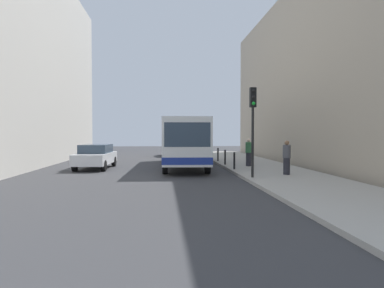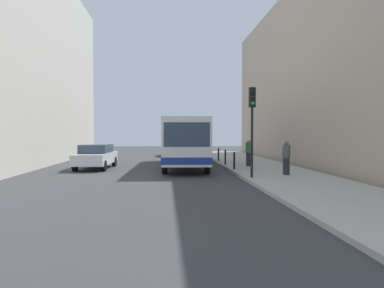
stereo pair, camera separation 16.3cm
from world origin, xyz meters
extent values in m
plane|color=#38383A|center=(0.00, 0.00, 0.00)|extent=(80.00, 80.00, 0.00)
cube|color=#ADA89E|center=(5.40, 0.00, 0.07)|extent=(4.40, 40.00, 0.15)
cube|color=#B2A38C|center=(11.50, 4.00, 6.02)|extent=(7.00, 32.00, 12.04)
cube|color=white|center=(0.84, 4.22, 1.75)|extent=(2.87, 11.08, 2.50)
cube|color=navy|center=(0.84, 4.22, 0.80)|extent=(2.89, 11.10, 0.36)
cube|color=#2D3D4C|center=(0.65, -1.26, 2.10)|extent=(2.26, 0.14, 1.20)
cube|color=#2D3D4C|center=(0.85, 4.72, 2.10)|extent=(2.83, 9.48, 1.00)
cylinder|color=black|center=(1.84, 0.28, 0.50)|extent=(0.31, 1.01, 1.00)
cylinder|color=black|center=(-0.42, 0.36, 0.50)|extent=(0.31, 1.01, 1.00)
cylinder|color=black|center=(2.10, 8.08, 0.50)|extent=(0.31, 1.01, 1.00)
cylinder|color=black|center=(-0.16, 8.16, 0.50)|extent=(0.31, 1.01, 1.00)
cube|color=silver|center=(-4.62, 3.45, 0.64)|extent=(2.03, 4.49, 0.64)
cube|color=#2D3D4C|center=(-4.61, 3.60, 1.22)|extent=(1.73, 2.54, 0.52)
cylinder|color=black|center=(-3.88, 1.91, 0.32)|extent=(0.25, 0.65, 0.64)
cylinder|color=black|center=(-5.52, 2.00, 0.32)|extent=(0.25, 0.65, 0.64)
cylinder|color=black|center=(-3.72, 4.91, 0.32)|extent=(0.25, 0.65, 0.64)
cylinder|color=black|center=(-5.36, 4.99, 0.32)|extent=(0.25, 0.65, 0.64)
cube|color=#A5A8AD|center=(0.43, 15.09, 0.64)|extent=(1.86, 4.43, 0.64)
cube|color=#2D3D4C|center=(0.43, 15.24, 1.22)|extent=(1.63, 2.49, 0.52)
cylinder|color=black|center=(1.28, 13.60, 0.32)|extent=(0.23, 0.64, 0.64)
cylinder|color=black|center=(-0.36, 13.57, 0.32)|extent=(0.23, 0.64, 0.64)
cylinder|color=black|center=(1.23, 16.60, 0.32)|extent=(0.23, 0.64, 0.64)
cylinder|color=black|center=(-0.41, 16.57, 0.32)|extent=(0.23, 0.64, 0.64)
cylinder|color=black|center=(3.55, -2.61, 1.75)|extent=(0.12, 0.12, 3.20)
cube|color=black|center=(3.55, -2.61, 3.80)|extent=(0.28, 0.24, 0.90)
sphere|color=black|center=(3.55, -2.74, 4.08)|extent=(0.16, 0.16, 0.16)
sphere|color=black|center=(3.55, -2.74, 3.80)|extent=(0.16, 0.16, 0.16)
sphere|color=green|center=(3.55, -2.74, 3.52)|extent=(0.16, 0.16, 0.16)
cylinder|color=black|center=(3.45, 1.03, 0.62)|extent=(0.11, 0.11, 0.95)
cylinder|color=black|center=(3.45, 3.97, 0.62)|extent=(0.11, 0.11, 0.95)
cylinder|color=black|center=(3.45, 6.91, 0.62)|extent=(0.11, 0.11, 0.95)
cylinder|color=#26262D|center=(5.48, -1.71, 0.56)|extent=(0.32, 0.32, 0.82)
cylinder|color=#4C4C51|center=(5.48, -1.71, 1.28)|extent=(0.38, 0.38, 0.63)
sphere|color=#8C6647|center=(5.48, -1.71, 1.71)|extent=(0.22, 0.22, 0.22)
cylinder|color=#26262D|center=(4.70, 2.83, 0.56)|extent=(0.32, 0.32, 0.83)
cylinder|color=#336B3F|center=(4.70, 2.83, 1.30)|extent=(0.38, 0.38, 0.64)
sphere|color=beige|center=(4.70, 2.83, 1.73)|extent=(0.23, 0.23, 0.23)
camera|label=1|loc=(-0.56, -18.53, 2.18)|focal=33.22mm
camera|label=2|loc=(-0.39, -18.54, 2.18)|focal=33.22mm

